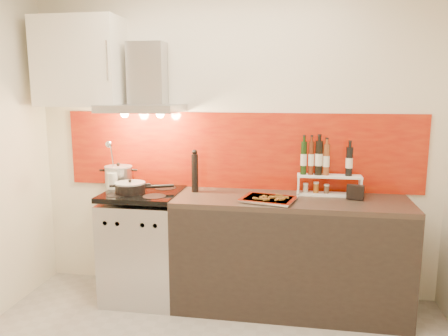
% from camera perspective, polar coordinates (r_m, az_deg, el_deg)
% --- Properties ---
extents(back_wall, '(3.40, 0.02, 2.60)m').
position_cam_1_polar(back_wall, '(3.68, 1.17, 3.52)').
color(back_wall, silver).
rests_on(back_wall, ground).
extents(backsplash, '(3.00, 0.02, 0.64)m').
position_cam_1_polar(backsplash, '(3.67, 1.91, 2.24)').
color(backsplash, '#910D07').
rests_on(backsplash, back_wall).
extents(range_stove, '(0.60, 0.60, 0.91)m').
position_cam_1_polar(range_stove, '(3.75, -10.38, -10.01)').
color(range_stove, '#B7B7BA').
rests_on(range_stove, ground).
extents(counter, '(1.80, 0.60, 0.90)m').
position_cam_1_polar(counter, '(3.55, 8.55, -11.01)').
color(counter, black).
rests_on(counter, ground).
extents(range_hood, '(0.62, 0.50, 0.61)m').
position_cam_1_polar(range_hood, '(3.66, -10.27, 10.28)').
color(range_hood, '#B7B7BA').
rests_on(range_hood, back_wall).
extents(upper_cabinet, '(0.70, 0.35, 0.72)m').
position_cam_1_polar(upper_cabinet, '(3.88, -18.30, 12.99)').
color(upper_cabinet, white).
rests_on(upper_cabinet, back_wall).
extents(stock_pot, '(0.24, 0.24, 0.20)m').
position_cam_1_polar(stock_pot, '(3.86, -13.59, -1.01)').
color(stock_pot, '#B7B7BA').
rests_on(stock_pot, range_stove).
extents(saute_pan, '(0.45, 0.26, 0.11)m').
position_cam_1_polar(saute_pan, '(3.58, -12.02, -2.51)').
color(saute_pan, black).
rests_on(saute_pan, range_stove).
extents(utensil_jar, '(0.09, 0.13, 0.42)m').
position_cam_1_polar(utensil_jar, '(3.75, -14.42, -0.93)').
color(utensil_jar, silver).
rests_on(utensil_jar, range_stove).
extents(pepper_mill, '(0.05, 0.05, 0.35)m').
position_cam_1_polar(pepper_mill, '(3.57, -3.83, -0.45)').
color(pepper_mill, black).
rests_on(pepper_mill, counter).
extents(step_shelf, '(0.50, 0.14, 0.43)m').
position_cam_1_polar(step_shelf, '(3.53, 13.01, -0.45)').
color(step_shelf, white).
rests_on(step_shelf, counter).
extents(caddy_box, '(0.14, 0.08, 0.11)m').
position_cam_1_polar(caddy_box, '(3.46, 16.79, -3.03)').
color(caddy_box, black).
rests_on(caddy_box, counter).
extents(baking_tray, '(0.45, 0.39, 0.03)m').
position_cam_1_polar(baking_tray, '(3.31, 5.82, -4.05)').
color(baking_tray, silver).
rests_on(baking_tray, counter).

